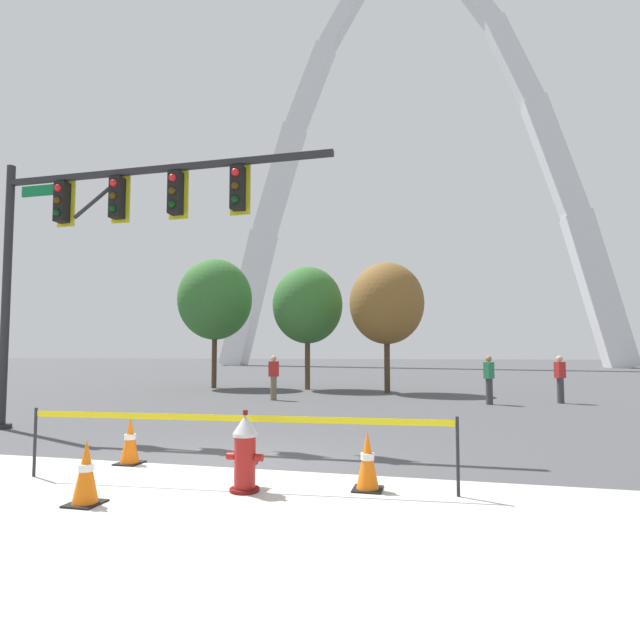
{
  "coord_description": "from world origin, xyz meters",
  "views": [
    {
      "loc": [
        3.0,
        -6.92,
        1.7
      ],
      "look_at": [
        0.21,
        5.0,
        2.5
      ],
      "focal_mm": 27.85,
      "sensor_mm": 36.0,
      "label": 1
    }
  ],
  "objects": [
    {
      "name": "tree_left_mid",
      "position": [
        -2.78,
        15.23,
        3.88
      ],
      "size": [
        3.24,
        3.24,
        5.67
      ],
      "color": "brown",
      "rests_on": "ground"
    },
    {
      "name": "caution_tape_barrier",
      "position": [
        0.43,
        -0.94,
        0.65
      ],
      "size": [
        5.64,
        0.38,
        0.94
      ],
      "color": "#232326",
      "rests_on": "ground"
    },
    {
      "name": "ground_plane",
      "position": [
        0.0,
        0.0,
        0.0
      ],
      "size": [
        240.0,
        240.0,
        0.0
      ],
      "primitive_type": "plane",
      "color": "#474749"
    },
    {
      "name": "pedestrian_walking_right",
      "position": [
        7.04,
        11.18,
        0.82
      ],
      "size": [
        0.39,
        0.37,
        1.59
      ],
      "color": "#38383D",
      "rests_on": "ground"
    },
    {
      "name": "traffic_cone_mid_sidewalk",
      "position": [
        2.16,
        -0.73,
        0.36
      ],
      "size": [
        0.36,
        0.36,
        0.73
      ],
      "color": "black",
      "rests_on": "ground"
    },
    {
      "name": "pedestrian_standing_center",
      "position": [
        -2.67,
        10.04,
        0.82
      ],
      "size": [
        0.35,
        0.23,
        1.59
      ],
      "color": "brown",
      "rests_on": "ground"
    },
    {
      "name": "tree_center_left",
      "position": [
        0.98,
        14.1,
        3.77
      ],
      "size": [
        3.15,
        3.15,
        5.51
      ],
      "color": "#473323",
      "rests_on": "ground"
    },
    {
      "name": "fire_hydrant",
      "position": [
        0.7,
        -1.13,
        0.47
      ],
      "size": [
        0.46,
        0.48,
        0.99
      ],
      "color": "#5E0F0D",
      "rests_on": "ground"
    },
    {
      "name": "tree_far_left",
      "position": [
        -7.38,
        15.14,
        4.25
      ],
      "size": [
        3.55,
        3.55,
        6.22
      ],
      "color": "#473323",
      "rests_on": "ground"
    },
    {
      "name": "pedestrian_walking_left",
      "position": [
        4.68,
        10.24,
        0.82
      ],
      "size": [
        0.36,
        0.39,
        1.59
      ],
      "color": "#38383D",
      "rests_on": "ground"
    },
    {
      "name": "traffic_cone_by_hydrant",
      "position": [
        -0.83,
        -2.03,
        0.36
      ],
      "size": [
        0.36,
        0.36,
        0.73
      ],
      "color": "black",
      "rests_on": "ground"
    },
    {
      "name": "traffic_cone_curb_edge",
      "position": [
        -1.56,
        -0.13,
        0.36
      ],
      "size": [
        0.36,
        0.36,
        0.73
      ],
      "color": "black",
      "rests_on": "ground"
    },
    {
      "name": "monument_arch",
      "position": [
        0.0,
        54.01,
        23.01
      ],
      "size": [
        48.8,
        2.92,
        53.03
      ],
      "color": "silver",
      "rests_on": "ground"
    },
    {
      "name": "traffic_signal_gantry",
      "position": [
        -4.12,
        2.35,
        4.4
      ],
      "size": [
        7.82,
        0.44,
        6.0
      ],
      "color": "#232326",
      "rests_on": "ground"
    }
  ]
}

